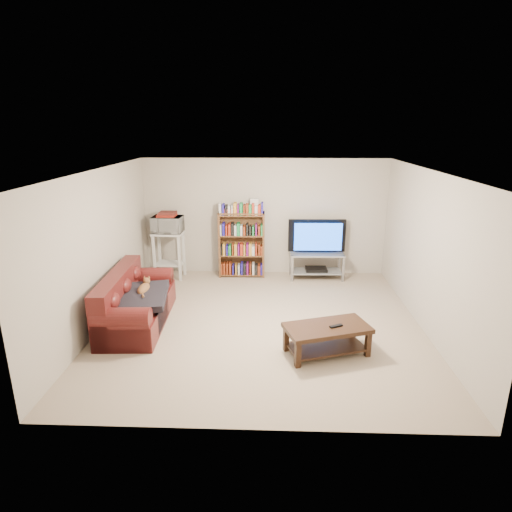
{
  "coord_description": "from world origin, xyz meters",
  "views": [
    {
      "loc": [
        0.15,
        -6.21,
        3.03
      ],
      "look_at": [
        -0.1,
        0.4,
        1.0
      ],
      "focal_mm": 30.0,
      "sensor_mm": 36.0,
      "label": 1
    }
  ],
  "objects_px": {
    "bookshelf": "(242,244)",
    "sofa": "(133,305)",
    "tv_stand": "(316,261)",
    "coffee_table": "(327,334)"
  },
  "relations": [
    {
      "from": "sofa",
      "to": "bookshelf",
      "type": "xyz_separation_m",
      "value": [
        1.56,
        2.3,
        0.4
      ]
    },
    {
      "from": "tv_stand",
      "to": "bookshelf",
      "type": "bearing_deg",
      "value": 175.29
    },
    {
      "from": "tv_stand",
      "to": "coffee_table",
      "type": "bearing_deg",
      "value": -94.48
    },
    {
      "from": "bookshelf",
      "to": "tv_stand",
      "type": "bearing_deg",
      "value": -3.99
    },
    {
      "from": "tv_stand",
      "to": "bookshelf",
      "type": "height_order",
      "value": "bookshelf"
    },
    {
      "from": "sofa",
      "to": "bookshelf",
      "type": "relative_size",
      "value": 1.47
    },
    {
      "from": "coffee_table",
      "to": "tv_stand",
      "type": "height_order",
      "value": "tv_stand"
    },
    {
      "from": "coffee_table",
      "to": "tv_stand",
      "type": "relative_size",
      "value": 1.15
    },
    {
      "from": "sofa",
      "to": "coffee_table",
      "type": "xyz_separation_m",
      "value": [
        2.95,
        -0.84,
        -0.01
      ]
    },
    {
      "from": "bookshelf",
      "to": "sofa",
      "type": "bearing_deg",
      "value": -125.15
    }
  ]
}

